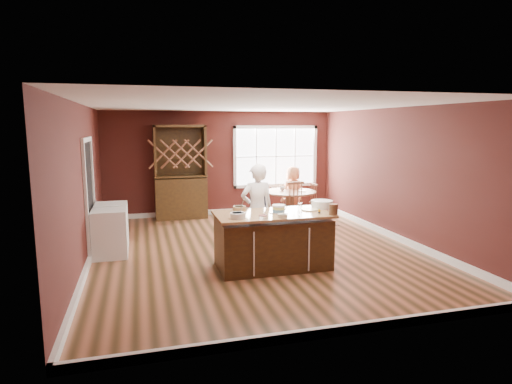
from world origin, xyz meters
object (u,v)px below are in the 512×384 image
chair_south (300,206)px  hutch (180,172)px  high_chair (259,202)px  dining_table (290,200)px  washer (110,233)px  baker (257,210)px  kitchen_island (273,241)px  chair_east (320,201)px  layer_cake (279,209)px  chair_north (291,198)px  dryer (112,225)px  toddler (256,188)px  seated_woman (293,192)px

chair_south → hutch: (-2.50, 1.87, 0.64)m
high_chair → hutch: bearing=158.1°
dining_table → washer: washer is taller
baker → chair_south: baker is taller
kitchen_island → washer: bearing=153.6°
kitchen_island → hutch: size_ratio=0.80×
kitchen_island → chair_east: 3.81m
layer_cake → kitchen_island: bearing=-168.9°
chair_north → high_chair: high_chair is taller
kitchen_island → chair_south: bearing=59.5°
baker → chair_east: 3.27m
chair_east → washer: (-4.84, -1.80, -0.04)m
kitchen_island → hutch: (-1.10, 4.25, 0.74)m
baker → washer: bearing=-15.2°
kitchen_island → chair_south: chair_south is taller
washer → kitchen_island: bearing=-26.4°
chair_south → high_chair: size_ratio=1.12×
hutch → dryer: hutch is taller
toddler → chair_north: bearing=19.1°
chair_north → washer: chair_north is taller
baker → chair_east: bearing=-137.6°
dining_table → baker: size_ratio=0.77×
kitchen_island → seated_woman: (1.68, 3.61, 0.22)m
chair_south → washer: (-4.05, -1.07, -0.11)m
chair_east → seated_woman: 0.75m
dryer → dining_table: bearing=16.8°
chair_east → washer: bearing=106.5°
dining_table → dryer: dryer is taller
toddler → dining_table: bearing=-25.0°
toddler → hutch: bearing=157.9°
washer → dryer: (0.00, 0.64, 0.00)m
chair_east → dryer: chair_east is taller
seated_woman → toddler: (-1.00, -0.09, 0.15)m
dining_table → kitchen_island: bearing=-114.3°
dining_table → seated_woman: 0.52m
baker → chair_east: baker is taller
layer_cake → washer: size_ratio=0.35×
layer_cake → seated_woman: seated_woman is taller
toddler → chair_east: bearing=-15.5°
kitchen_island → chair_north: kitchen_island is taller
chair_east → chair_south: bearing=128.3°
toddler → dryer: bearing=-154.6°
baker → layer_cake: bearing=98.8°
chair_north → toddler: size_ratio=3.51×
chair_east → seated_woman: seated_woman is taller
chair_north → washer: size_ratio=1.06×
high_chair → washer: bearing=-145.8°
layer_cake → chair_east: (2.10, 3.08, -0.51)m
high_chair → dryer: bearing=-154.2°
seated_woman → hutch: (-2.78, 0.64, 0.52)m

